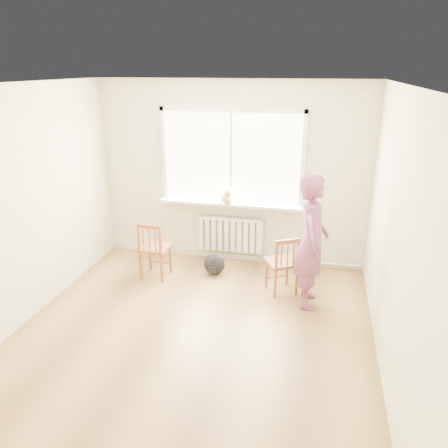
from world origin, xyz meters
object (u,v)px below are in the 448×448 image
Objects in this scene: person at (311,242)px; backpack at (214,264)px; cat at (227,197)px; chair_left at (154,250)px; chair_right at (283,265)px.

person is 1.61m from backpack.
cat reaches higher than backpack.
person is 5.43× the size of backpack.
chair_left is 1.82m from chair_right.
person reaches higher than chair_left.
chair_left is 0.90m from backpack.
chair_left is 2.73× the size of backpack.
cat is (0.90, 0.71, 0.64)m from chair_left.
chair_left is 0.50× the size of person.
chair_right is (1.82, -0.03, -0.02)m from chair_left.
cat is 1.31× the size of backpack.
cat is at bearing -138.87° from chair_left.
cat reaches higher than chair_left.
chair_right is at bearing -178.19° from chair_left.
backpack is at bearing -47.42° from chair_right.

